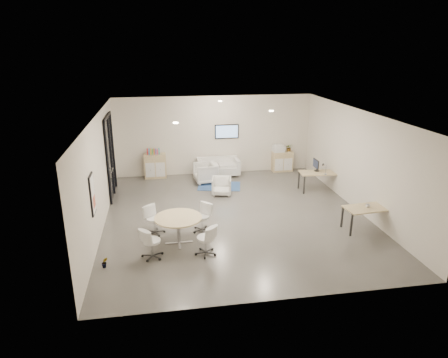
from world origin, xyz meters
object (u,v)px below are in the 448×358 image
Objects in this scene: armchair_left at (205,172)px; armchair_right at (222,185)px; sideboard_right at (282,161)px; desk_front at (368,210)px; sideboard_left at (155,166)px; desk_rear at (318,174)px; round_table at (178,220)px; loveseat at (218,168)px.

armchair_left reaches higher than armchair_right.
sideboard_right reaches higher than desk_front.
armchair_left is 1.22× the size of armchair_right.
sideboard_left reaches higher than desk_rear.
sideboard_left reaches higher than round_table.
desk_front is at bearing -0.59° from round_table.
loveseat is at bearing 115.78° from desk_front.
desk_rear is at bearing 61.75° from armchair_left.
sideboard_right is 0.60× the size of desk_front.
sideboard_left is 1.41× the size of armchair_right.
desk_rear is at bearing 32.43° from round_table.
desk_front is (0.70, -5.93, 0.21)m from sideboard_right.
armchair_right is at bearing 63.75° from round_table.
sideboard_right is 2.58m from desk_rear.
desk_front reaches higher than desk_rear.
loveseat is 6.71m from desk_front.
round_table is at bearing -21.76° from armchair_left.
sideboard_right reaches higher than desk_rear.
sideboard_left is 1.14× the size of sideboard_right.
desk_rear is (0.57, -2.51, 0.20)m from sideboard_right.
sideboard_left is 5.89m from round_table.
desk_front is at bearing -44.49° from sideboard_left.
armchair_left is 5.10m from round_table.
armchair_right is (-0.20, -2.17, 0.00)m from loveseat.
desk_front is 5.41m from round_table.
sideboard_left is 2.14m from armchair_left.
sideboard_right is 1.01× the size of armchair_left.
armchair_right is at bearing -45.15° from sideboard_left.
armchair_left reaches higher than loveseat.
armchair_right is 3.93m from round_table.
round_table reaches higher than loveseat.
round_table reaches higher than armchair_right.
armchair_left reaches higher than desk_rear.
sideboard_right is at bearing 91.23° from desk_front.
loveseat is at bearing 95.59° from armchair_right.
sideboard_left is 5.32m from sideboard_right.
armchair_right is at bearing 9.38° from armchair_left.
sideboard_right is at bearing 49.27° from armchair_right.
loveseat is 1.23× the size of desk_rear.
armchair_left is at bearing 163.43° from desk_rear.
desk_front is (4.09, -4.98, 0.21)m from armchair_left.
sideboard_left is 8.43m from desk_front.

